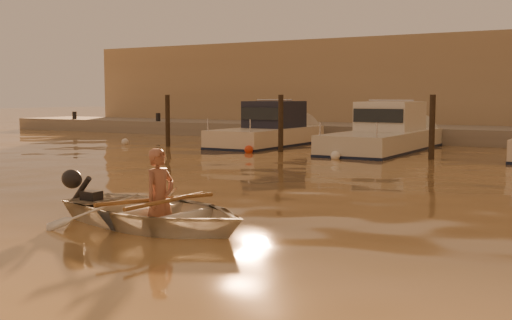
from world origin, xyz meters
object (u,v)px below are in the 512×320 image
Objects in this scene: dinghy at (155,212)px; moored_boat_2 at (384,133)px; moored_boat_1 at (267,130)px; waterfront_building at (511,87)px; person at (160,198)px.

moored_boat_2 reaches higher than dinghy.
waterfront_building is (7.28, 11.00, 1.77)m from moored_boat_1.
waterfront_building is at bearing 77.19° from moored_boat_2.
person is at bearing -83.79° from moored_boat_2.
dinghy is at bearing -92.26° from waterfront_building.
waterfront_building is (1.01, 25.58, 2.18)m from dinghy.
moored_boat_2 is (-1.59, 14.59, 0.18)m from person.
moored_boat_2 is 11.42m from waterfront_building.
moored_boat_1 is at bearing 180.00° from moored_boat_2.
person is 15.92m from moored_boat_1.
person is 0.22× the size of moored_boat_1.
dinghy is 2.22× the size of person.
dinghy is 0.50× the size of moored_boat_1.
dinghy is at bearing -84.17° from moored_boat_2.
person is (0.10, -0.01, 0.22)m from dinghy.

